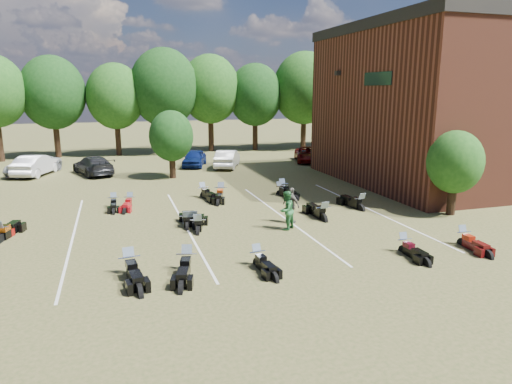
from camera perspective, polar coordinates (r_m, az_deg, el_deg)
name	(u,v)px	position (r m, az deg, el deg)	size (l,w,h in m)	color
ground	(265,239)	(19.87, 1.18, -5.94)	(160.00, 160.00, 0.00)	brown
car_1	(36,165)	(38.40, -25.79, 3.06)	(1.67, 4.80, 1.58)	silver
car_2	(33,165)	(38.85, -26.13, 3.00)	(2.34, 5.08, 1.41)	#93979B
car_3	(93,165)	(37.05, -19.67, 3.15)	(1.98, 4.88, 1.42)	black
car_4	(194,158)	(39.05, -7.70, 4.22)	(1.67, 4.14, 1.41)	#0B194F
car_5	(227,159)	(38.19, -3.62, 4.18)	(1.58, 4.54, 1.49)	beige
car_6	(308,154)	(41.48, 6.56, 4.69)	(2.22, 4.81, 1.34)	#570605
car_7	(352,154)	(42.28, 11.89, 4.62)	(1.82, 4.48, 1.30)	#39383D
person_green	(286,210)	(21.05, 3.80, -2.31)	(0.89, 0.69, 1.82)	#256432
person_grey	(291,205)	(22.15, 4.43, -1.66)	(1.03, 0.43, 1.75)	#4F4C43
motorcycle_2	(130,275)	(16.81, -15.45, -9.96)	(0.78, 2.44, 1.36)	black
motorcycle_3	(187,271)	(16.75, -8.60, -9.72)	(0.75, 2.35, 1.31)	black
motorcycle_4	(257,266)	(17.01, 0.17, -9.20)	(0.65, 2.03, 1.13)	black
motorcycle_5	(403,252)	(19.26, 17.94, -7.19)	(0.64, 2.01, 1.12)	black
motorcycle_6	(462,245)	(21.01, 24.38, -6.07)	(0.67, 2.10, 1.17)	#43090A
motorcycle_8	(1,242)	(22.36, -29.23, -5.47)	(0.76, 2.40, 1.34)	black
motorcycle_9	(187,229)	(21.59, -8.61, -4.56)	(0.71, 2.21, 1.23)	black
motorcycle_10	(194,228)	(21.62, -7.79, -4.52)	(0.70, 2.18, 1.22)	black
motorcycle_11	(198,233)	(20.84, -7.24, -5.15)	(0.73, 2.30, 1.28)	black
motorcycle_12	(323,221)	(22.88, 8.42, -3.58)	(0.79, 2.49, 1.39)	black
motorcycle_13	(360,210)	(25.23, 12.89, -2.23)	(0.77, 2.41, 1.34)	black
motorcycle_15	(130,207)	(26.28, -15.45, -1.78)	(0.64, 2.02, 1.12)	#A10B14
motorcycle_16	(114,207)	(26.43, -17.30, -1.82)	(0.64, 2.02, 1.13)	black
motorcycle_17	(221,198)	(27.40, -4.40, -0.77)	(0.76, 2.38, 1.33)	black
motorcycle_18	(203,197)	(27.74, -6.61, -0.65)	(0.72, 2.26, 1.26)	black
motorcycle_19	(280,195)	(28.14, 2.99, -0.39)	(0.67, 2.10, 1.17)	black
motorcycle_20	(283,194)	(28.46, 3.34, -0.25)	(0.75, 2.36, 1.32)	black
brick_building	(511,104)	(38.82, 29.27, 9.60)	(25.40, 15.20, 10.70)	brown
tree_line	(163,90)	(47.12, -11.54, 12.34)	(56.00, 6.00, 9.79)	black
young_tree_near_building	(455,162)	(25.32, 23.63, 3.44)	(2.80, 2.80, 4.16)	black
young_tree_midfield	(171,136)	(33.75, -10.54, 6.90)	(3.20, 3.20, 4.70)	black
parking_lines	(186,226)	(22.00, -8.79, -4.23)	(20.10, 14.00, 0.01)	silver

